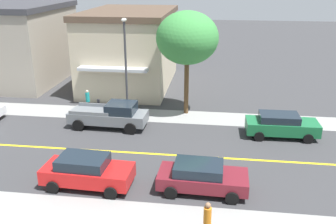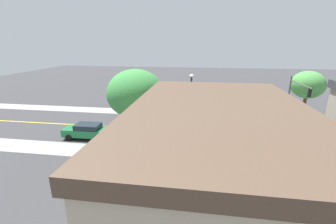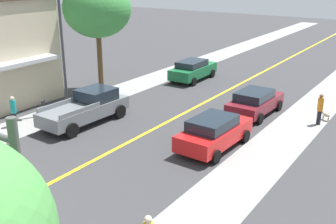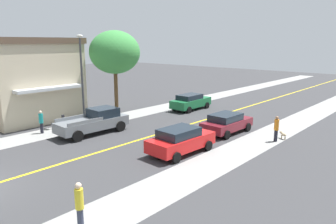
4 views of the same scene
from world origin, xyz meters
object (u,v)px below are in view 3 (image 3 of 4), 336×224
street_lamp (62,40)px  maroon_sedan_right_curb (255,102)px  street_tree_left_near (97,9)px  pedestrian_teal_shirt (14,110)px  green_sedan_left_curb (193,70)px  pedestrian_orange_shirt (320,108)px  parking_meter (44,108)px  small_dog (326,114)px  grey_pickup_truck (87,107)px  red_sedan_right_curb (214,132)px

street_lamp → maroon_sedan_right_curb: size_ratio=1.63×
street_tree_left_near → pedestrian_teal_shirt: 9.07m
green_sedan_left_curb → maroon_sedan_right_curb: 8.71m
street_tree_left_near → pedestrian_orange_shirt: (14.49, 2.05, -4.81)m
parking_meter → pedestrian_teal_shirt: bearing=-130.5°
maroon_sedan_right_curb → small_dog: size_ratio=6.79×
grey_pickup_truck → street_tree_left_near: bearing=37.3°
red_sedan_right_curb → pedestrian_orange_shirt: size_ratio=2.55×
grey_pickup_truck → small_dog: grey_pickup_truck is taller
pedestrian_teal_shirt → pedestrian_orange_shirt: pedestrian_orange_shirt is taller
street_tree_left_near → street_lamp: (1.21, -4.33, -1.36)m
green_sedan_left_curb → pedestrian_orange_shirt: bearing=-113.5°
street_lamp → small_dog: (13.42, 7.32, -4.08)m
grey_pickup_truck → small_dog: size_ratio=8.35×
street_lamp → green_sedan_left_curb: size_ratio=1.56×
small_dog → grey_pickup_truck: bearing=68.0°
street_tree_left_near → street_lamp: street_tree_left_near is taller
parking_meter → pedestrian_teal_shirt: size_ratio=0.79×
pedestrian_orange_shirt → small_dog: (0.14, 0.94, -0.62)m
grey_pickup_truck → pedestrian_teal_shirt: (-2.93, -2.68, 0.02)m
parking_meter → pedestrian_teal_shirt: 1.59m
street_tree_left_near → pedestrian_teal_shirt: size_ratio=4.48×
pedestrian_teal_shirt → small_dog: 17.63m
street_tree_left_near → small_dog: street_tree_left_near is taller
red_sedan_right_curb → grey_pickup_truck: grey_pickup_truck is taller
green_sedan_left_curb → pedestrian_teal_shirt: size_ratio=2.70×
street_tree_left_near → maroon_sedan_right_curb: bearing=8.8°
street_tree_left_near → green_sedan_left_curb: (3.61, 6.57, -4.95)m
red_sedan_right_curb → pedestrian_orange_shirt: 7.01m
small_dog → pedestrian_orange_shirt: bearing=114.0°
small_dog → street_tree_left_near: bearing=44.0°
street_tree_left_near → red_sedan_right_curb: size_ratio=1.69×
maroon_sedan_right_curb → parking_meter: bearing=133.2°
street_lamp → parking_meter: bearing=-79.2°
grey_pickup_truck → pedestrian_orange_shirt: size_ratio=3.06×
street_lamp → grey_pickup_truck: bearing=-15.5°
street_lamp → small_dog: street_lamp is taller
street_tree_left_near → red_sedan_right_curb: street_tree_left_near is taller
maroon_sedan_right_curb → pedestrian_teal_shirt: bearing=134.1°
pedestrian_teal_shirt → small_dog: bearing=34.2°
pedestrian_teal_shirt → small_dog: pedestrian_teal_shirt is taller
parking_meter → maroon_sedan_right_curb: bearing=41.4°
street_tree_left_near → grey_pickup_truck: street_tree_left_near is taller
red_sedan_right_curb → street_lamp: bearing=93.9°
grey_pickup_truck → pedestrian_teal_shirt: bearing=134.6°
street_lamp → maroon_sedan_right_curb: street_lamp is taller
street_lamp → pedestrian_teal_shirt: 4.85m
pedestrian_teal_shirt → street_tree_left_near: bearing=91.4°
green_sedan_left_curb → street_tree_left_near: bearing=150.3°
street_tree_left_near → green_sedan_left_curb: size_ratio=1.66×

